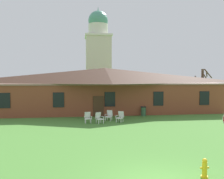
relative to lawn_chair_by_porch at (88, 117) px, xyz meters
name	(u,v)px	position (x,y,z in m)	size (l,w,h in m)	color
brick_building	(105,88)	(2.35, 8.31, 2.13)	(26.90, 10.40, 5.17)	brown
dome_tower	(98,56)	(2.77, 26.26, 7.68)	(5.18, 5.18, 17.99)	beige
lawn_chair_by_porch	(88,117)	(0.00, 0.00, 0.00)	(0.69, 0.72, 0.96)	silver
lawn_chair_near_door	(99,118)	(0.98, -0.30, 0.00)	(0.80, 0.84, 0.96)	silver
lawn_chair_left_end	(109,115)	(1.99, 0.83, 0.00)	(0.80, 0.84, 0.96)	white
lawn_chair_middle	(120,116)	(2.91, 0.03, 0.00)	(0.85, 0.87, 0.96)	silver
bare_tree_beside_building	(203,85)	(17.14, 11.91, 2.44)	(2.27, 1.95, 5.24)	brown
fire_hydrant	(205,169)	(4.35, -11.97, -0.12)	(0.36, 0.28, 0.79)	gold
trash_bin	(143,111)	(5.84, 3.01, 0.00)	(0.56, 0.56, 0.98)	#335638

